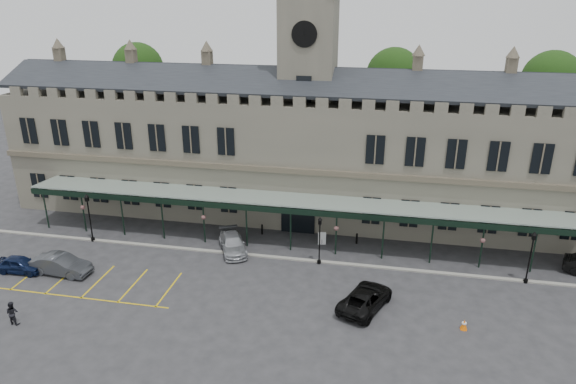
% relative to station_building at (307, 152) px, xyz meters
% --- Properties ---
extents(ground, '(140.00, 140.00, 0.00)m').
position_rel_station_building_xyz_m(ground, '(0.00, -15.91, -6.47)').
color(ground, '#2B2B2E').
extents(station_building, '(60.00, 10.36, 17.30)m').
position_rel_station_building_xyz_m(station_building, '(0.00, 0.00, 0.00)').
color(station_building, '#5E5A4E').
rests_on(station_building, ground).
extents(clock_tower, '(5.60, 5.60, 24.80)m').
position_rel_station_building_xyz_m(clock_tower, '(0.00, 0.09, 6.64)').
color(clock_tower, '#5E5A4E').
rests_on(clock_tower, ground).
extents(canopy, '(50.00, 4.10, 4.30)m').
position_rel_station_building_xyz_m(canopy, '(0.00, -8.45, -4.06)').
color(canopy, '#8C9E93').
rests_on(canopy, ground).
extents(kerb, '(60.00, 0.40, 0.12)m').
position_rel_station_building_xyz_m(kerb, '(0.00, -10.41, -6.41)').
color(kerb, gray).
rests_on(kerb, ground).
extents(parking_markings, '(16.00, 6.00, 0.01)m').
position_rel_station_building_xyz_m(parking_markings, '(-14.00, -17.41, -6.47)').
color(parking_markings, gold).
rests_on(parking_markings, ground).
extents(tree_behind_left, '(6.00, 6.00, 16.00)m').
position_rel_station_building_xyz_m(tree_behind_left, '(-22.00, 9.09, 6.35)').
color(tree_behind_left, '#332314').
rests_on(tree_behind_left, ground).
extents(tree_behind_mid, '(6.00, 6.00, 16.00)m').
position_rel_station_building_xyz_m(tree_behind_mid, '(8.00, 9.09, 6.35)').
color(tree_behind_mid, '#332314').
rests_on(tree_behind_mid, ground).
extents(tree_behind_right, '(6.00, 6.00, 16.00)m').
position_rel_station_building_xyz_m(tree_behind_right, '(24.00, 9.09, 6.35)').
color(tree_behind_right, '#332314').
rests_on(tree_behind_right, ground).
extents(lamp_post_left, '(0.44, 0.44, 4.68)m').
position_rel_station_building_xyz_m(lamp_post_left, '(-18.24, -10.47, -3.69)').
color(lamp_post_left, black).
rests_on(lamp_post_left, ground).
extents(lamp_post_mid, '(0.41, 0.41, 4.32)m').
position_rel_station_building_xyz_m(lamp_post_mid, '(2.82, -10.64, -3.91)').
color(lamp_post_mid, black).
rests_on(lamp_post_mid, ground).
extents(lamp_post_right, '(0.42, 0.42, 4.46)m').
position_rel_station_building_xyz_m(lamp_post_right, '(19.26, -10.53, -3.82)').
color(lamp_post_right, black).
rests_on(lamp_post_right, ground).
extents(traffic_cone, '(0.47, 0.47, 0.75)m').
position_rel_station_building_xyz_m(traffic_cone, '(13.74, -17.77, -6.10)').
color(traffic_cone, '#FF6B08').
rests_on(traffic_cone, ground).
extents(sign_board, '(0.71, 0.19, 1.23)m').
position_rel_station_building_xyz_m(sign_board, '(2.59, -7.11, -5.87)').
color(sign_board, black).
rests_on(sign_board, ground).
extents(bollard_left, '(0.17, 0.17, 0.97)m').
position_rel_station_building_xyz_m(bollard_left, '(-3.26, -6.08, -5.98)').
color(bollard_left, black).
rests_on(bollard_left, ground).
extents(bollard_right, '(0.17, 0.17, 0.98)m').
position_rel_station_building_xyz_m(bollard_right, '(5.68, -6.30, -5.98)').
color(bollard_right, black).
rests_on(bollard_right, ground).
extents(car_left_a, '(4.07, 1.73, 1.37)m').
position_rel_station_building_xyz_m(car_left_a, '(-21.00, -16.75, -5.78)').
color(car_left_a, '#0C1634').
rests_on(car_left_a, ground).
extents(car_left_b, '(5.03, 2.04, 1.62)m').
position_rel_station_building_xyz_m(car_left_b, '(-17.50, -16.35, -5.66)').
color(car_left_b, '#36383D').
rests_on(car_left_b, ground).
extents(car_taxi, '(3.99, 5.34, 1.44)m').
position_rel_station_building_xyz_m(car_taxi, '(-5.00, -9.86, -5.75)').
color(car_taxi, '#9D9FA4').
rests_on(car_taxi, ground).
extents(car_van, '(4.36, 5.91, 1.49)m').
position_rel_station_building_xyz_m(car_van, '(7.00, -16.42, -5.72)').
color(car_van, black).
rests_on(car_van, ground).
extents(person_b, '(0.89, 0.72, 1.74)m').
position_rel_station_building_xyz_m(person_b, '(-16.72, -23.11, -5.60)').
color(person_b, black).
rests_on(person_b, ground).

